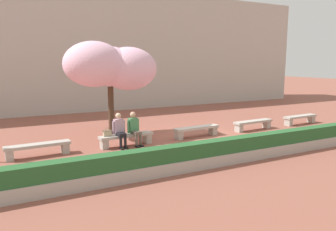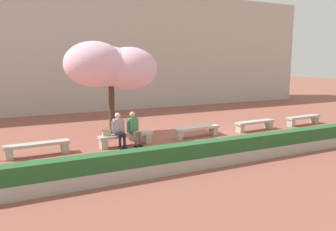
{
  "view_description": "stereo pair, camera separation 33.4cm",
  "coord_description": "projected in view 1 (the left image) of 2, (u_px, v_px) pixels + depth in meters",
  "views": [
    {
      "loc": [
        -7.43,
        -11.55,
        3.18
      ],
      "look_at": [
        -1.27,
        0.2,
        1.0
      ],
      "focal_mm": 35.0,
      "sensor_mm": 36.0,
      "label": 1
    },
    {
      "loc": [
        -7.13,
        -11.7,
        3.18
      ],
      "look_at": [
        -1.27,
        0.2,
        1.0
      ],
      "focal_mm": 35.0,
      "sensor_mm": 36.0,
      "label": 2
    }
  ],
  "objects": [
    {
      "name": "person_seated_right",
      "position": [
        134.0,
        127.0,
        12.54
      ],
      "size": [
        0.51,
        0.72,
        1.29
      ],
      "color": "black",
      "rests_on": "ground"
    },
    {
      "name": "stone_bench_near_east",
      "position": [
        253.0,
        123.0,
        15.42
      ],
      "size": [
        2.15,
        0.53,
        0.45
      ],
      "color": "#ADA89E",
      "rests_on": "ground"
    },
    {
      "name": "person_seated_left",
      "position": [
        120.0,
        129.0,
        12.27
      ],
      "size": [
        0.51,
        0.7,
        1.29
      ],
      "color": "black",
      "rests_on": "ground"
    },
    {
      "name": "planter_hedge_foreground",
      "position": [
        254.0,
        147.0,
        10.85
      ],
      "size": [
        18.58,
        0.5,
        0.8
      ],
      "color": "#ADA89E",
      "rests_on": "ground"
    },
    {
      "name": "handbag",
      "position": [
        107.0,
        133.0,
        12.14
      ],
      "size": [
        0.3,
        0.15,
        0.34
      ],
      "color": "tan",
      "rests_on": "stone_bench_near_west"
    },
    {
      "name": "ground_plane",
      "position": [
        196.0,
        137.0,
        14.01
      ],
      "size": [
        100.0,
        100.0,
        0.0
      ],
      "primitive_type": "plane",
      "color": "#8E5142"
    },
    {
      "name": "building_facade",
      "position": [
        113.0,
        51.0,
        23.0
      ],
      "size": [
        29.6,
        4.0,
        7.81
      ],
      "primitive_type": "cube",
      "color": "#B7B2A8",
      "rests_on": "ground"
    },
    {
      "name": "stone_bench_east_end",
      "position": [
        300.0,
        118.0,
        16.87
      ],
      "size": [
        2.15,
        0.53,
        0.45
      ],
      "color": "#ADA89E",
      "rests_on": "ground"
    },
    {
      "name": "stone_bench_center",
      "position": [
        196.0,
        130.0,
        13.96
      ],
      "size": [
        2.15,
        0.53,
        0.45
      ],
      "color": "#ADA89E",
      "rests_on": "ground"
    },
    {
      "name": "stone_bench_near_west",
      "position": [
        126.0,
        138.0,
        12.51
      ],
      "size": [
        2.15,
        0.53,
        0.45
      ],
      "color": "#ADA89E",
      "rests_on": "ground"
    },
    {
      "name": "cherry_tree_main",
      "position": [
        111.0,
        67.0,
        13.77
      ],
      "size": [
        4.01,
        2.5,
        4.02
      ],
      "color": "#473323",
      "rests_on": "ground"
    },
    {
      "name": "stone_bench_west_end",
      "position": [
        38.0,
        148.0,
        11.06
      ],
      "size": [
        2.15,
        0.53,
        0.45
      ],
      "color": "#ADA89E",
      "rests_on": "ground"
    }
  ]
}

